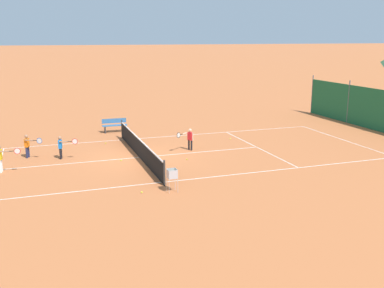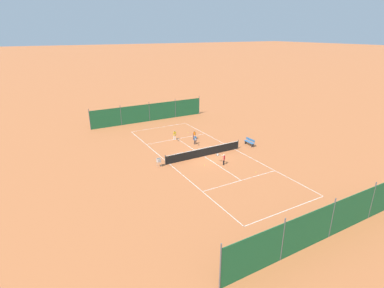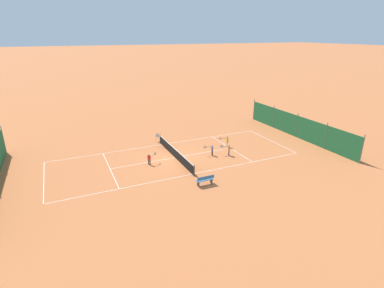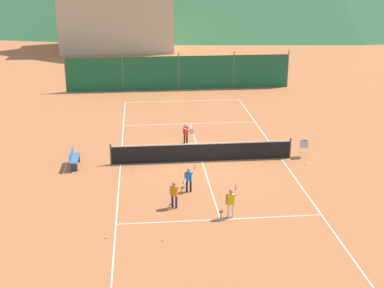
% 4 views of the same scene
% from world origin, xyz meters
% --- Properties ---
extents(ground_plane, '(600.00, 600.00, 0.00)m').
position_xyz_m(ground_plane, '(0.00, 0.00, 0.00)').
color(ground_plane, '#BC6638').
extents(court_line_markings, '(8.25, 23.85, 0.01)m').
position_xyz_m(court_line_markings, '(0.00, 0.00, 0.00)').
color(court_line_markings, white).
rests_on(court_line_markings, ground).
extents(tennis_net, '(9.18, 0.08, 1.06)m').
position_xyz_m(tennis_net, '(0.00, 0.00, 0.50)').
color(tennis_net, '#2D2D2D').
rests_on(tennis_net, ground).
extents(windscreen_fence_far, '(17.28, 0.08, 2.90)m').
position_xyz_m(windscreen_fence_far, '(-0.00, 15.50, 1.31)').
color(windscreen_fence_far, '#1E6038').
rests_on(windscreen_fence_far, ground).
extents(windscreen_fence_near, '(17.28, 0.08, 2.90)m').
position_xyz_m(windscreen_fence_near, '(-0.00, -15.50, 1.31)').
color(windscreen_fence_near, '#1E6038').
rests_on(windscreen_fence_near, ground).
extents(player_far_service, '(0.57, 0.91, 1.12)m').
position_xyz_m(player_far_service, '(-0.98, -3.60, 0.66)').
color(player_far_service, black).
rests_on(player_far_service, ground).
extents(player_near_service, '(0.52, 0.97, 1.14)m').
position_xyz_m(player_near_service, '(-0.55, 2.78, 0.67)').
color(player_near_service, black).
rests_on(player_near_service, ground).
extents(player_far_baseline, '(0.55, 0.98, 1.22)m').
position_xyz_m(player_far_baseline, '(0.44, -6.21, 0.71)').
color(player_far_baseline, white).
rests_on(player_far_baseline, ground).
extents(player_near_baseline, '(0.75, 0.84, 1.15)m').
position_xyz_m(player_near_baseline, '(-1.71, -5.13, 0.67)').
color(player_near_baseline, '#23284C').
rests_on(player_near_baseline, ground).
extents(tennis_ball_mid_court, '(0.07, 0.07, 0.07)m').
position_xyz_m(tennis_ball_mid_court, '(-3.43, -1.14, 0.03)').
color(tennis_ball_mid_court, '#CCE033').
rests_on(tennis_ball_mid_court, ground).
extents(tennis_ball_far_corner, '(0.07, 0.07, 0.07)m').
position_xyz_m(tennis_ball_far_corner, '(-2.21, 5.83, 0.03)').
color(tennis_ball_far_corner, '#CCE033').
rests_on(tennis_ball_far_corner, ground).
extents(tennis_ball_near_corner, '(0.07, 0.07, 0.07)m').
position_xyz_m(tennis_ball_near_corner, '(-2.35, -7.86, 0.03)').
color(tennis_ball_near_corner, '#CCE033').
rests_on(tennis_ball_near_corner, ground).
extents(tennis_ball_service_box, '(0.07, 0.07, 0.07)m').
position_xyz_m(tennis_ball_service_box, '(0.36, -0.97, 0.03)').
color(tennis_ball_service_box, '#CCE033').
rests_on(tennis_ball_service_box, ground).
extents(tennis_ball_alley_right, '(0.07, 0.07, 0.07)m').
position_xyz_m(tennis_ball_alley_right, '(5.09, -1.05, 0.03)').
color(tennis_ball_alley_right, '#CCE033').
rests_on(tennis_ball_alley_right, ground).
extents(tennis_ball_by_net_left, '(0.07, 0.07, 0.07)m').
position_xyz_m(tennis_ball_by_net_left, '(-4.43, -7.44, 0.03)').
color(tennis_ball_by_net_left, '#CCE033').
rests_on(tennis_ball_by_net_left, ground).
extents(tennis_ball_by_net_right, '(0.07, 0.07, 0.07)m').
position_xyz_m(tennis_ball_by_net_right, '(1.20, 2.06, 0.03)').
color(tennis_ball_by_net_right, '#CCE033').
rests_on(tennis_ball_by_net_right, ground).
extents(ball_hopper, '(0.36, 0.36, 0.89)m').
position_xyz_m(ball_hopper, '(5.30, 0.09, 0.66)').
color(ball_hopper, '#B7B7BC').
rests_on(ball_hopper, ground).
extents(courtside_bench, '(0.36, 1.50, 0.84)m').
position_xyz_m(courtside_bench, '(-6.34, -0.14, 0.45)').
color(courtside_bench, '#336699').
rests_on(courtside_bench, ground).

